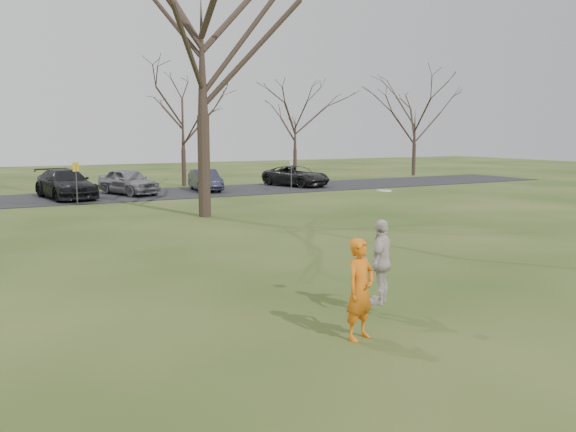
# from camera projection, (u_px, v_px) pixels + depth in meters

# --- Properties ---
(ground) EXTENTS (120.00, 120.00, 0.00)m
(ground) POSITION_uv_depth(u_px,v_px,m) (391.00, 322.00, 11.01)
(ground) COLOR #1E380F
(ground) RESTS_ON ground
(parking_strip) EXTENTS (62.00, 6.50, 0.04)m
(parking_strip) POSITION_uv_depth(u_px,v_px,m) (106.00, 196.00, 32.76)
(parking_strip) COLOR black
(parking_strip) RESTS_ON ground
(player_defender) EXTENTS (0.73, 0.58, 1.73)m
(player_defender) POSITION_uv_depth(u_px,v_px,m) (360.00, 289.00, 10.01)
(player_defender) COLOR orange
(player_defender) RESTS_ON ground
(car_3) EXTENTS (2.92, 5.55, 1.53)m
(car_3) POSITION_uv_depth(u_px,v_px,m) (65.00, 184.00, 31.57)
(car_3) COLOR black
(car_3) RESTS_ON parking_strip
(car_4) EXTENTS (3.04, 4.64, 1.47)m
(car_4) POSITION_uv_depth(u_px,v_px,m) (128.00, 181.00, 33.52)
(car_4) COLOR gray
(car_4) RESTS_ON parking_strip
(car_5) EXTENTS (1.83, 4.01, 1.28)m
(car_5) POSITION_uv_depth(u_px,v_px,m) (205.00, 180.00, 35.73)
(car_5) COLOR #27293B
(car_5) RESTS_ON parking_strip
(car_6) EXTENTS (3.53, 5.18, 1.32)m
(car_6) POSITION_uv_depth(u_px,v_px,m) (296.00, 176.00, 38.92)
(car_6) COLOR black
(car_6) RESTS_ON parking_strip
(catching_play) EXTENTS (1.00, 0.90, 2.20)m
(catching_play) POSITION_uv_depth(u_px,v_px,m) (381.00, 261.00, 11.37)
(catching_play) COLOR beige
(catching_play) RESTS_ON ground
(sign_yellow) EXTENTS (0.35, 0.35, 2.08)m
(sign_yellow) POSITION_uv_depth(u_px,v_px,m) (76.00, 175.00, 29.01)
(sign_yellow) COLOR #47474C
(sign_yellow) RESTS_ON ground
(sign_white) EXTENTS (0.35, 0.35, 2.08)m
(sign_white) POSITION_uv_depth(u_px,v_px,m) (291.00, 168.00, 34.68)
(sign_white) COLOR #47474C
(sign_white) RESTS_ON ground
(big_tree) EXTENTS (9.00, 9.00, 14.00)m
(big_tree) POSITION_uv_depth(u_px,v_px,m) (202.00, 45.00, 24.04)
(big_tree) COLOR #352821
(big_tree) RESTS_ON ground
(small_tree_row) EXTENTS (55.00, 5.90, 8.50)m
(small_tree_row) POSITION_uv_depth(u_px,v_px,m) (156.00, 127.00, 38.70)
(small_tree_row) COLOR #352821
(small_tree_row) RESTS_ON ground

